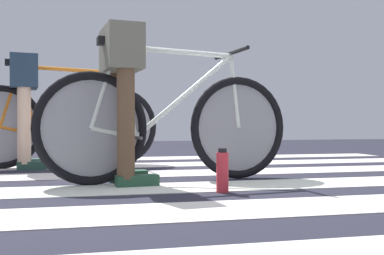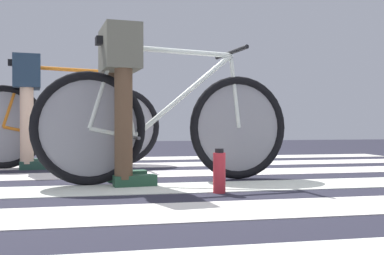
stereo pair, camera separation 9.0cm
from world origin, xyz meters
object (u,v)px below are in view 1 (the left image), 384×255
cyclist_1_of_2 (122,83)px  bicycle_2_of_2 (62,124)px  bicycle_1_of_2 (168,124)px  water_bottle (222,171)px  cyclist_2_of_2 (24,96)px

cyclist_1_of_2 → bicycle_2_of_2: (-0.44, 1.25, -0.26)m
bicycle_1_of_2 → water_bottle: 0.62m
cyclist_2_of_2 → water_bottle: (1.28, -1.68, -0.51)m
bicycle_2_of_2 → cyclist_2_of_2: (-0.31, -0.05, 0.24)m
cyclist_1_of_2 → water_bottle: 0.89m
cyclist_1_of_2 → bicycle_2_of_2: 1.35m
bicycle_2_of_2 → cyclist_2_of_2: 0.39m
bicycle_1_of_2 → cyclist_1_of_2: size_ratio=1.73×
bicycle_1_of_2 → cyclist_1_of_2: cyclist_1_of_2 is taller
bicycle_1_of_2 → cyclist_2_of_2: (-1.06, 1.17, 0.24)m
bicycle_1_of_2 → cyclist_1_of_2: (-0.31, -0.04, 0.26)m
bicycle_2_of_2 → cyclist_1_of_2: bearing=-79.0°
bicycle_1_of_2 → bicycle_2_of_2: same height
bicycle_1_of_2 → bicycle_2_of_2: bearing=114.5°
water_bottle → cyclist_1_of_2: bearing=137.8°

